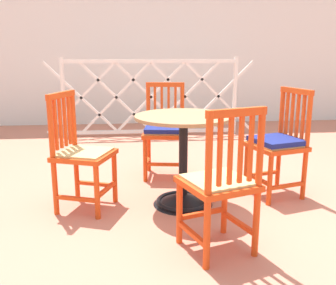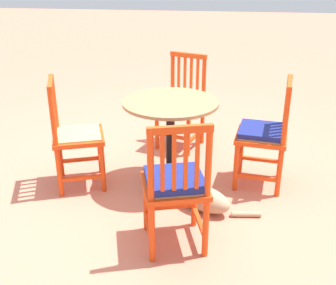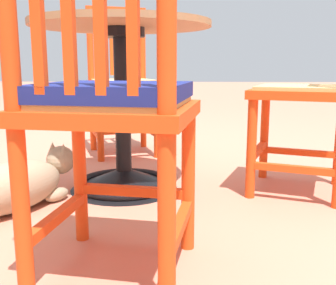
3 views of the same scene
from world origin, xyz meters
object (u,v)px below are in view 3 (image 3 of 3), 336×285
orange_chair_near_fence (110,107)px  cafe_table (123,126)px  tabby_cat (21,185)px  orange_chair_at_corner (122,84)px  orange_chair_by_planter (308,93)px

orange_chair_near_fence → cafe_table: bearing=-83.7°
tabby_cat → orange_chair_near_fence: bearing=132.3°
orange_chair_at_corner → tabby_cat: orange_chair_at_corner is taller
cafe_table → orange_chair_at_corner: (0.12, -0.77, 0.15)m
cafe_table → tabby_cat: 0.49m
orange_chair_at_corner → orange_chair_by_planter: size_ratio=1.00×
orange_chair_at_corner → tabby_cat: 1.11m
cafe_table → orange_chair_near_fence: (-0.08, 0.76, 0.16)m
orange_chair_near_fence → orange_chair_by_planter: (-0.71, -0.74, -0.01)m
orange_chair_near_fence → orange_chair_by_planter: 1.03m
orange_chair_by_planter → tabby_cat: size_ratio=1.27×
orange_chair_near_fence → orange_chair_by_planter: same height
orange_chair_at_corner → orange_chair_near_fence: (-0.20, 1.52, 0.01)m
orange_chair_by_planter → tabby_cat: 1.23m
orange_chair_by_planter → orange_chair_near_fence: bearing=46.4°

